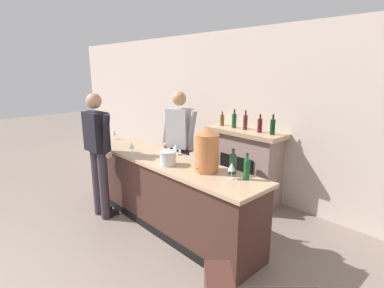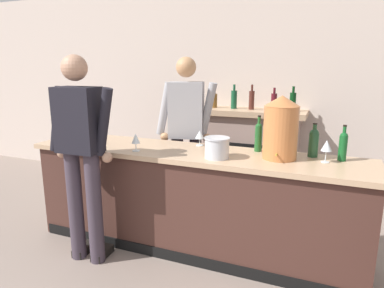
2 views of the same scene
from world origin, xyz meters
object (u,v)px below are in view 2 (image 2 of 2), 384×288
wine_bottle_merlot_tall (343,145)px  wine_glass_front_right (327,146)px  person_bartender (186,133)px  copper_dispenser (281,127)px  wine_glass_mid_counter (69,128)px  fireplace_stone (250,152)px  person_customer (81,152)px  wine_bottle_port_short (258,136)px  ice_bucket_steel (217,148)px  wine_glass_front_left (136,139)px  wine_bottle_chardonnay_pale (314,141)px  wine_glass_back_row (200,135)px

wine_bottle_merlot_tall → wine_glass_front_right: size_ratio=1.62×
person_bartender → copper_dispenser: 1.17m
person_bartender → wine_glass_mid_counter: size_ratio=12.39×
wine_glass_front_right → wine_glass_mid_counter: size_ratio=1.26×
fireplace_stone → person_bartender: bearing=-116.1°
person_customer → wine_bottle_port_short: (1.34, 0.76, 0.10)m
ice_bucket_steel → wine_glass_mid_counter: 1.74m
wine_glass_front_left → wine_bottle_chardonnay_pale: bearing=15.0°
copper_dispenser → wine_glass_mid_counter: size_ratio=3.60×
person_customer → person_bartender: bearing=64.6°
person_customer → wine_glass_front_right: bearing=17.6°
wine_glass_front_left → wine_glass_mid_counter: wine_glass_front_left is taller
ice_bucket_steel → wine_bottle_chardonnay_pale: wine_bottle_chardonnay_pale is taller
wine_glass_front_right → wine_glass_back_row: 1.15m
wine_bottle_port_short → ice_bucket_steel: bearing=-127.1°
copper_dispenser → wine_bottle_chardonnay_pale: (0.26, 0.16, -0.13)m
wine_bottle_chardonnay_pale → wine_glass_back_row: wine_bottle_chardonnay_pale is taller
person_bartender → wine_glass_front_right: 1.48m
wine_bottle_chardonnay_pale → wine_glass_back_row: size_ratio=1.96×
person_customer → wine_bottle_chardonnay_pale: person_customer is taller
ice_bucket_steel → wine_bottle_port_short: size_ratio=0.66×
fireplace_stone → wine_bottle_port_short: (0.35, -1.30, 0.50)m
copper_dispenser → wine_bottle_chardonnay_pale: size_ratio=1.80×
ice_bucket_steel → wine_bottle_port_short: 0.45m
fireplace_stone → wine_bottle_chardonnay_pale: bearing=-58.1°
person_customer → wine_glass_front_right: (1.91, 0.61, 0.09)m
wine_bottle_chardonnay_pale → wine_glass_front_left: size_ratio=1.81×
wine_glass_mid_counter → person_customer: bearing=-42.8°
wine_bottle_merlot_tall → wine_glass_back_row: 1.26m
person_customer → copper_dispenser: 1.68m
wine_bottle_merlot_tall → wine_glass_mid_counter: 2.70m
wine_bottle_chardonnay_pale → wine_glass_front_right: (0.10, -0.15, -0.00)m
person_customer → person_bartender: (0.51, 1.07, -0.00)m
wine_glass_front_right → wine_glass_back_row: (-1.14, 0.16, -0.03)m
fireplace_stone → wine_glass_mid_counter: 2.25m
person_bartender → ice_bucket_steel: person_bartender is taller
wine_bottle_chardonnay_pale → wine_glass_front_right: bearing=-54.7°
wine_glass_back_row → wine_bottle_port_short: bearing=-0.6°
person_bartender → wine_bottle_port_short: 0.89m
wine_glass_front_left → fireplace_stone: bearing=68.5°
wine_glass_back_row → wine_glass_front_left: wine_glass_front_left is taller
person_bartender → wine_glass_front_left: 0.74m
ice_bucket_steel → person_customer: bearing=-159.2°
person_customer → wine_glass_front_left: (0.32, 0.36, 0.06)m
copper_dispenser → wine_glass_front_right: bearing=2.7°
person_bartender → wine_glass_back_row: size_ratio=12.09×
wine_glass_front_right → wine_glass_mid_counter: 2.57m
wine_bottle_merlot_tall → wine_bottle_chardonnay_pale: size_ratio=1.02×
fireplace_stone → wine_glass_front_right: fireplace_stone is taller
wine_bottle_chardonnay_pale → wine_glass_back_row: bearing=179.1°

